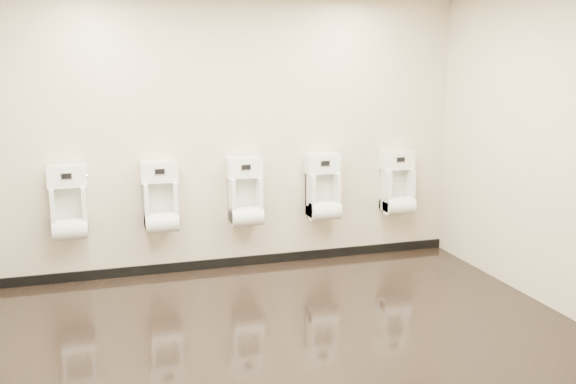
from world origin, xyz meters
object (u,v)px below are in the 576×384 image
at_px(urinal_1, 161,202).
at_px(urinal_4, 398,187).
at_px(urinal_2, 245,197).
at_px(urinal_0, 69,208).
at_px(urinal_3, 323,192).

bearing_deg(urinal_1, urinal_4, 0.00).
bearing_deg(urinal_4, urinal_2, 180.00).
height_order(urinal_1, urinal_4, same).
height_order(urinal_0, urinal_2, same).
height_order(urinal_3, urinal_4, same).
bearing_deg(urinal_4, urinal_3, 180.00).
bearing_deg(urinal_2, urinal_1, 180.00).
bearing_deg(urinal_1, urinal_0, 180.00).
height_order(urinal_0, urinal_4, same).
distance_m(urinal_2, urinal_4, 1.73).
distance_m(urinal_0, urinal_4, 3.46).
relative_size(urinal_3, urinal_4, 1.00).
distance_m(urinal_0, urinal_1, 0.87).
bearing_deg(urinal_2, urinal_3, 0.00).
relative_size(urinal_0, urinal_4, 1.00).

